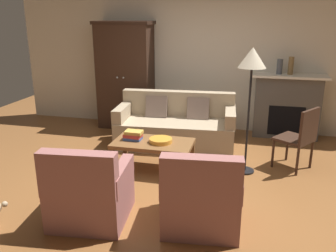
{
  "coord_description": "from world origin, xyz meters",
  "views": [
    {
      "loc": [
        0.97,
        -4.1,
        2.12
      ],
      "look_at": [
        -0.21,
        0.71,
        0.55
      ],
      "focal_mm": 38.2,
      "sensor_mm": 36.0,
      "label": 1
    }
  ],
  "objects_px": {
    "fireplace": "(287,106)",
    "side_chair_wooden": "(300,135)",
    "book_stack": "(133,135)",
    "armchair_near_left": "(90,193)",
    "armoire": "(126,75)",
    "coffee_table": "(153,145)",
    "armchair_near_right": "(201,199)",
    "mantel_vase_bronze": "(291,66)",
    "couch": "(176,127)",
    "fruit_bowl": "(161,140)",
    "mantel_vase_slate": "(280,67)",
    "floor_lamp": "(252,65)"
  },
  "relations": [
    {
      "from": "side_chair_wooden",
      "to": "mantel_vase_bronze",
      "type": "bearing_deg",
      "value": 93.6
    },
    {
      "from": "couch",
      "to": "floor_lamp",
      "type": "bearing_deg",
      "value": -34.73
    },
    {
      "from": "armoire",
      "to": "armchair_near_left",
      "type": "height_order",
      "value": "armoire"
    },
    {
      "from": "couch",
      "to": "fruit_bowl",
      "type": "xyz_separation_m",
      "value": [
        0.02,
        -1.06,
        0.13
      ]
    },
    {
      "from": "fireplace",
      "to": "side_chair_wooden",
      "type": "bearing_deg",
      "value": -86.45
    },
    {
      "from": "couch",
      "to": "fruit_bowl",
      "type": "distance_m",
      "value": 1.07
    },
    {
      "from": "fireplace",
      "to": "side_chair_wooden",
      "type": "relative_size",
      "value": 1.4
    },
    {
      "from": "mantel_vase_bronze",
      "to": "side_chair_wooden",
      "type": "bearing_deg",
      "value": -86.4
    },
    {
      "from": "couch",
      "to": "mantel_vase_slate",
      "type": "distance_m",
      "value": 2.05
    },
    {
      "from": "armoire",
      "to": "couch",
      "type": "relative_size",
      "value": 1.0
    },
    {
      "from": "mantel_vase_slate",
      "to": "mantel_vase_bronze",
      "type": "relative_size",
      "value": 0.85
    },
    {
      "from": "coffee_table",
      "to": "armchair_near_left",
      "type": "relative_size",
      "value": 1.25
    },
    {
      "from": "fireplace",
      "to": "fruit_bowl",
      "type": "relative_size",
      "value": 3.98
    },
    {
      "from": "couch",
      "to": "mantel_vase_bronze",
      "type": "height_order",
      "value": "mantel_vase_bronze"
    },
    {
      "from": "fruit_bowl",
      "to": "floor_lamp",
      "type": "height_order",
      "value": "floor_lamp"
    },
    {
      "from": "fruit_bowl",
      "to": "mantel_vase_bronze",
      "type": "height_order",
      "value": "mantel_vase_bronze"
    },
    {
      "from": "coffee_table",
      "to": "fruit_bowl",
      "type": "xyz_separation_m",
      "value": [
        0.11,
        -0.0,
        0.08
      ]
    },
    {
      "from": "armoire",
      "to": "mantel_vase_bronze",
      "type": "height_order",
      "value": "armoire"
    },
    {
      "from": "armoire",
      "to": "book_stack",
      "type": "xyz_separation_m",
      "value": [
        0.77,
        -1.84,
        -0.51
      ]
    },
    {
      "from": "fruit_bowl",
      "to": "armchair_near_right",
      "type": "distance_m",
      "value": 1.45
    },
    {
      "from": "armoire",
      "to": "coffee_table",
      "type": "xyz_separation_m",
      "value": [
        1.07,
        -1.86,
        -0.63
      ]
    },
    {
      "from": "armchair_near_left",
      "to": "armchair_near_right",
      "type": "distance_m",
      "value": 1.17
    },
    {
      "from": "fruit_bowl",
      "to": "floor_lamp",
      "type": "xyz_separation_m",
      "value": [
        1.15,
        0.25,
        1.03
      ]
    },
    {
      "from": "mantel_vase_bronze",
      "to": "armchair_near_left",
      "type": "distance_m",
      "value": 4.08
    },
    {
      "from": "mantel_vase_slate",
      "to": "side_chair_wooden",
      "type": "bearing_deg",
      "value": -79.27
    },
    {
      "from": "fireplace",
      "to": "floor_lamp",
      "type": "relative_size",
      "value": 0.74
    },
    {
      "from": "side_chair_wooden",
      "to": "armoire",
      "type": "bearing_deg",
      "value": 155.88
    },
    {
      "from": "book_stack",
      "to": "armchair_near_left",
      "type": "xyz_separation_m",
      "value": [
        0.0,
        -1.42,
        -0.17
      ]
    },
    {
      "from": "fruit_bowl",
      "to": "armchair_near_left",
      "type": "xyz_separation_m",
      "value": [
        -0.4,
        -1.4,
        -0.13
      ]
    },
    {
      "from": "mantel_vase_bronze",
      "to": "book_stack",
      "type": "bearing_deg",
      "value": -138.9
    },
    {
      "from": "side_chair_wooden",
      "to": "book_stack",
      "type": "bearing_deg",
      "value": -168.09
    },
    {
      "from": "coffee_table",
      "to": "armchair_near_right",
      "type": "distance_m",
      "value": 1.51
    },
    {
      "from": "book_stack",
      "to": "mantel_vase_bronze",
      "type": "height_order",
      "value": "mantel_vase_bronze"
    },
    {
      "from": "side_chair_wooden",
      "to": "fruit_bowl",
      "type": "bearing_deg",
      "value": -164.97
    },
    {
      "from": "floor_lamp",
      "to": "side_chair_wooden",
      "type": "bearing_deg",
      "value": 19.41
    },
    {
      "from": "coffee_table",
      "to": "mantel_vase_bronze",
      "type": "height_order",
      "value": "mantel_vase_bronze"
    },
    {
      "from": "book_stack",
      "to": "mantel_vase_slate",
      "type": "distance_m",
      "value": 2.86
    },
    {
      "from": "fireplace",
      "to": "armoire",
      "type": "xyz_separation_m",
      "value": [
        -2.95,
        -0.08,
        0.43
      ]
    },
    {
      "from": "book_stack",
      "to": "mantel_vase_bronze",
      "type": "distance_m",
      "value": 2.99
    },
    {
      "from": "mantel_vase_slate",
      "to": "mantel_vase_bronze",
      "type": "distance_m",
      "value": 0.18
    },
    {
      "from": "armoire",
      "to": "armchair_near_right",
      "type": "relative_size",
      "value": 2.26
    },
    {
      "from": "armchair_near_left",
      "to": "armchair_near_right",
      "type": "relative_size",
      "value": 1.0
    },
    {
      "from": "couch",
      "to": "book_stack",
      "type": "height_order",
      "value": "couch"
    },
    {
      "from": "book_stack",
      "to": "side_chair_wooden",
      "type": "relative_size",
      "value": 0.29
    },
    {
      "from": "armoire",
      "to": "floor_lamp",
      "type": "bearing_deg",
      "value": -34.73
    },
    {
      "from": "coffee_table",
      "to": "fireplace",
      "type": "bearing_deg",
      "value": 45.78
    },
    {
      "from": "armchair_near_right",
      "to": "fruit_bowl",
      "type": "bearing_deg",
      "value": 121.47
    },
    {
      "from": "couch",
      "to": "side_chair_wooden",
      "type": "distance_m",
      "value": 1.97
    },
    {
      "from": "fruit_bowl",
      "to": "side_chair_wooden",
      "type": "distance_m",
      "value": 1.93
    },
    {
      "from": "armoire",
      "to": "floor_lamp",
      "type": "xyz_separation_m",
      "value": [
        2.33,
        -1.61,
        0.48
      ]
    }
  ]
}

